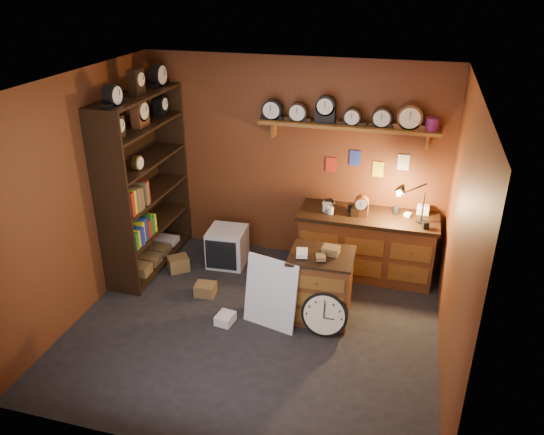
{
  "coord_description": "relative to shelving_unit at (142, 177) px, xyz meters",
  "views": [
    {
      "loc": [
        1.48,
        -4.66,
        3.67
      ],
      "look_at": [
        0.1,
        0.35,
        1.21
      ],
      "focal_mm": 35.0,
      "sensor_mm": 36.0,
      "label": 1
    }
  ],
  "objects": [
    {
      "name": "floor_box_c",
      "position": [
        0.45,
        -0.09,
        -1.16
      ],
      "size": [
        0.34,
        0.33,
        0.2
      ],
      "primitive_type": "cube",
      "rotation": [
        0.0,
        0.0,
        0.66
      ],
      "color": "brown",
      "rests_on": "ground"
    },
    {
      "name": "floor",
      "position": [
        1.79,
        -0.98,
        -1.25
      ],
      "size": [
        4.0,
        4.0,
        0.0
      ],
      "primitive_type": "plane",
      "color": "black",
      "rests_on": "ground"
    },
    {
      "name": "mini_fridge",
      "position": [
        1.02,
        0.26,
        -1.0
      ],
      "size": [
        0.52,
        0.53,
        0.51
      ],
      "rotation": [
        0.0,
        0.0,
        0.06
      ],
      "color": "silver",
      "rests_on": "ground"
    },
    {
      "name": "workbench",
      "position": [
        2.84,
        0.49,
        -0.78
      ],
      "size": [
        1.74,
        0.66,
        1.36
      ],
      "color": "brown",
      "rests_on": "ground"
    },
    {
      "name": "white_panel",
      "position": [
        1.95,
        -0.89,
        -1.25
      ],
      "size": [
        0.65,
        0.32,
        0.83
      ],
      "primitive_type": "cube",
      "rotation": [
        -0.17,
        0.0,
        -0.24
      ],
      "color": "silver",
      "rests_on": "ground"
    },
    {
      "name": "floor_box_b",
      "position": [
        1.45,
        -1.02,
        -1.2
      ],
      "size": [
        0.21,
        0.24,
        0.11
      ],
      "primitive_type": "cube",
      "rotation": [
        0.0,
        0.0,
        -0.13
      ],
      "color": "white",
      "rests_on": "ground"
    },
    {
      "name": "shelving_unit",
      "position": [
        0.0,
        0.0,
        0.0
      ],
      "size": [
        0.47,
        1.6,
        2.58
      ],
      "color": "black",
      "rests_on": "ground"
    },
    {
      "name": "floor_box_a",
      "position": [
        1.02,
        -0.54,
        -1.18
      ],
      "size": [
        0.26,
        0.23,
        0.15
      ],
      "primitive_type": "cube",
      "rotation": [
        0.0,
        0.0,
        0.09
      ],
      "color": "brown",
      "rests_on": "ground"
    },
    {
      "name": "room_shell",
      "position": [
        1.84,
        -0.87,
        0.47
      ],
      "size": [
        4.02,
        3.62,
        2.71
      ],
      "color": "brown",
      "rests_on": "ground"
    },
    {
      "name": "big_round_clock",
      "position": [
        2.56,
        -0.91,
        -1.0
      ],
      "size": [
        0.51,
        0.17,
        0.51
      ],
      "color": "black",
      "rests_on": "ground"
    },
    {
      "name": "low_cabinet",
      "position": [
        2.45,
        -0.6,
        -0.82
      ],
      "size": [
        0.72,
        0.61,
        0.9
      ],
      "rotation": [
        0.0,
        0.0,
        0.03
      ],
      "color": "brown",
      "rests_on": "ground"
    }
  ]
}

